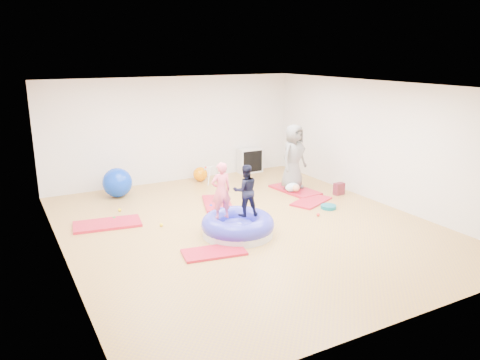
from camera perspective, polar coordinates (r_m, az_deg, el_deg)
room at (r=9.13m, az=0.90°, el=2.58°), size 7.01×8.01×2.81m
gym_mat_front_left at (r=8.32m, az=-3.19°, el=-8.78°), size 1.17×0.72×0.05m
gym_mat_mid_left at (r=9.95m, az=-15.87°, el=-5.18°), size 1.42×0.86×0.06m
gym_mat_center_back at (r=10.88m, az=-2.78°, el=-2.83°), size 0.97×1.35×0.05m
gym_mat_right at (r=11.13m, az=8.67°, el=-2.59°), size 1.21×0.94×0.05m
gym_mat_rear_right at (r=11.96m, az=6.70°, el=-1.21°), size 0.81×1.41×0.06m
inflatable_cushion at (r=9.05m, az=-0.27°, el=-5.66°), size 1.41×1.41×0.45m
child_pink at (r=8.76m, az=-2.32°, el=-1.00°), size 0.41×0.27×1.09m
child_navy at (r=8.91m, az=0.67°, el=-0.98°), size 0.57×0.49×1.01m
adult_caregiver at (r=11.80m, az=6.55°, el=2.81°), size 0.92×0.74×1.64m
infant at (r=11.67m, az=6.48°, el=-0.90°), size 0.37×0.38×0.22m
ball_pit_balls at (r=10.50m, az=-1.89°, el=-3.43°), size 4.75×2.42×0.08m
exercise_ball_blue at (r=11.71m, az=-14.73°, el=-0.31°), size 0.71×0.71×0.71m
exercise_ball_orange at (r=12.80m, az=-4.87°, el=0.72°), size 0.39×0.39×0.39m
infant_play_gym at (r=12.60m, az=-3.28°, el=1.05°), size 0.60×0.57×0.46m
cube_shelf at (r=13.65m, az=1.23°, el=2.41°), size 0.71×0.35×0.71m
balance_disc at (r=10.75m, az=10.74°, el=-3.24°), size 0.35×0.35×0.08m
backpack at (r=11.80m, az=11.98°, el=-1.06°), size 0.27×0.18×0.30m
yellow_toy at (r=8.28m, az=-2.04°, el=-8.95°), size 0.19×0.19×0.03m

